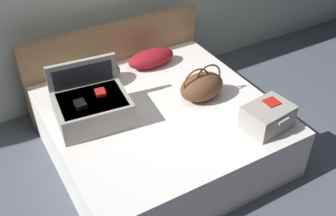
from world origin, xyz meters
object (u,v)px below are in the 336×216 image
(duffel_bag, at_px, (202,86))
(pillow_center_head, at_px, (151,58))
(hard_case_large, at_px, (92,106))
(hard_case_medium, at_px, (268,116))
(pillow_near_headboard, at_px, (101,74))
(bed, at_px, (160,130))

(duffel_bag, relative_size, pillow_center_head, 0.86)
(hard_case_large, relative_size, pillow_center_head, 1.28)
(hard_case_medium, distance_m, pillow_near_headboard, 1.58)
(bed, relative_size, hard_case_large, 2.92)
(pillow_near_headboard, bearing_deg, duffel_bag, -44.48)
(bed, distance_m, hard_case_large, 0.70)
(hard_case_large, bearing_deg, pillow_near_headboard, 65.75)
(hard_case_medium, bearing_deg, pillow_near_headboard, 119.40)
(hard_case_large, xyz_separation_m, pillow_center_head, (0.84, 0.52, -0.05))
(pillow_center_head, bearing_deg, bed, -112.23)
(hard_case_large, xyz_separation_m, hard_case_medium, (1.20, -0.81, -0.03))
(bed, bearing_deg, hard_case_medium, -45.43)
(hard_case_medium, bearing_deg, pillow_center_head, 98.71)
(pillow_near_headboard, relative_size, pillow_center_head, 0.77)
(bed, height_order, pillow_center_head, pillow_center_head)
(pillow_center_head, bearing_deg, duffel_bag, -80.41)
(duffel_bag, xyz_separation_m, pillow_center_head, (-0.12, 0.73, -0.05))
(bed, relative_size, hard_case_medium, 4.55)
(bed, height_order, pillow_near_headboard, pillow_near_headboard)
(hard_case_large, height_order, hard_case_medium, hard_case_large)
(pillow_near_headboard, bearing_deg, pillow_center_head, 5.55)
(bed, bearing_deg, duffel_bag, -6.99)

